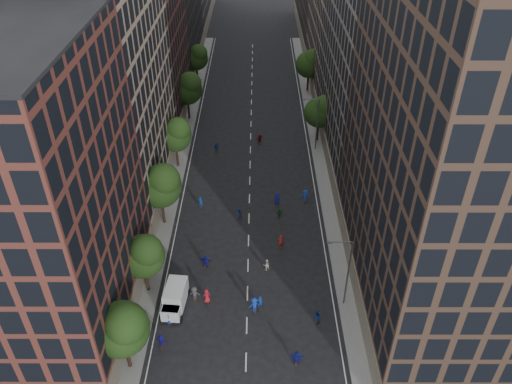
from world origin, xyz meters
TOP-DOWN VIEW (x-y plane):
  - ground at (0.00, 40.00)m, footprint 240.00×240.00m
  - sidewalk_left at (-12.00, 47.50)m, footprint 4.00×105.00m
  - sidewalk_right at (12.00, 47.50)m, footprint 4.00×105.00m
  - bldg_left_a at (-19.00, 11.00)m, footprint 14.00×22.00m
  - bldg_left_b at (-19.00, 35.00)m, footprint 14.00×26.00m
  - bldg_left_c at (-19.00, 58.00)m, footprint 14.00×20.00m
  - bldg_right_a at (19.00, 15.00)m, footprint 14.00×30.00m
  - bldg_right_b at (19.00, 44.00)m, footprint 14.00×28.00m
  - tree_left_0 at (-11.01, 3.85)m, footprint 5.20×5.20m
  - tree_left_1 at (-11.02, 13.86)m, footprint 4.80×4.80m
  - tree_left_2 at (-10.99, 25.83)m, footprint 5.60×5.60m
  - tree_left_3 at (-11.02, 39.85)m, footprint 5.00×5.00m
  - tree_left_4 at (-11.00, 55.84)m, footprint 5.40×5.40m
  - tree_left_5 at (-11.02, 71.86)m, footprint 4.80×4.80m
  - tree_right_a at (11.38, 47.85)m, footprint 5.00×5.00m
  - tree_right_b at (11.39, 67.85)m, footprint 5.20×5.20m
  - streetlamp_near at (10.37, 12.00)m, footprint 2.64×0.22m
  - streetlamp_far at (10.37, 45.00)m, footprint 2.64×0.22m
  - cargo_van at (-7.79, 11.58)m, footprint 2.67×4.95m
  - skater_0 at (-8.14, 9.26)m, footprint 0.78×0.52m
  - skater_1 at (1.40, 11.36)m, footprint 0.72×0.55m
  - skater_2 at (7.38, 9.53)m, footprint 0.94×0.86m
  - skater_3 at (0.80, 10.93)m, footprint 1.38×1.01m
  - skater_4 at (-8.50, 6.36)m, footprint 0.99×0.43m
  - skater_5 at (4.91, 4.41)m, footprint 1.51×0.60m
  - skater_6 at (-4.41, 12.23)m, footprint 1.02×0.82m
  - skater_7 at (4.04, 21.28)m, footprint 0.77×0.61m
  - skater_8 at (2.19, 17.22)m, footprint 0.93×0.85m
  - skater_9 at (-5.79, 12.63)m, footprint 1.14×0.69m
  - skater_10 at (4.07, 26.89)m, footprint 1.06×0.62m
  - skater_11 at (-5.08, 17.80)m, footprint 1.56×0.90m
  - skater_12 at (3.87, 30.40)m, footprint 0.82×0.54m
  - skater_13 at (-6.70, 29.43)m, footprint 0.72×0.56m
  - skater_14 at (-1.33, 27.10)m, footprint 0.87×0.76m
  - skater_15 at (7.81, 30.92)m, footprint 1.27×0.86m
  - skater_16 at (-5.47, 44.25)m, footprint 1.04×0.67m
  - skater_17 at (1.49, 46.99)m, footprint 1.62×1.10m

SIDE VIEW (x-z plane):
  - ground at x=0.00m, z-range 0.00..0.00m
  - sidewalk_left at x=-12.00m, z-range 0.00..0.15m
  - sidewalk_right at x=12.00m, z-range 0.00..0.15m
  - skater_14 at x=-1.33m, z-range 0.00..1.50m
  - skater_8 at x=2.19m, z-range 0.00..1.56m
  - skater_0 at x=-8.14m, z-range 0.00..1.56m
  - skater_2 at x=7.38m, z-range 0.00..1.57m
  - skater_5 at x=4.91m, z-range 0.00..1.59m
  - skater_11 at x=-5.08m, z-range 0.00..1.60m
  - skater_16 at x=-5.47m, z-range 0.00..1.64m
  - skater_12 at x=3.87m, z-range 0.00..1.67m
  - skater_17 at x=1.49m, z-range 0.00..1.67m
  - skater_4 at x=-8.50m, z-range 0.00..1.68m
  - skater_10 at x=4.07m, z-range 0.00..1.70m
  - skater_13 at x=-6.70m, z-range 0.00..1.73m
  - skater_9 at x=-5.79m, z-range 0.00..1.74m
  - skater_1 at x=1.40m, z-range 0.00..1.76m
  - skater_6 at x=-4.41m, z-range 0.00..1.81m
  - skater_15 at x=7.81m, z-range 0.00..1.82m
  - skater_7 at x=4.04m, z-range 0.00..1.87m
  - skater_3 at x=0.80m, z-range 0.00..1.91m
  - cargo_van at x=-7.79m, z-range 0.07..2.61m
  - streetlamp_near at x=10.37m, z-range 0.64..9.70m
  - streetlamp_far at x=10.37m, z-range 0.64..9.70m
  - tree_left_1 at x=-11.02m, z-range 1.45..9.66m
  - tree_right_a at x=11.38m, z-range 1.43..9.83m
  - tree_left_5 at x=-11.02m, z-range 1.51..9.84m
  - tree_left_3 at x=-11.02m, z-range 1.53..10.11m
  - tree_left_0 at x=-11.01m, z-range 1.54..10.37m
  - tree_right_b at x=11.39m, z-range 1.54..10.37m
  - tree_left_4 at x=-11.00m, z-range 1.56..10.63m
  - tree_left_2 at x=-10.99m, z-range 1.63..11.08m
  - bldg_left_c at x=-19.00m, z-range 0.00..28.00m
  - bldg_left_a at x=-19.00m, z-range 0.00..30.00m
  - bldg_right_b at x=19.00m, z-range 0.00..33.00m
  - bldg_left_b at x=-19.00m, z-range 0.00..34.00m
  - bldg_right_a at x=19.00m, z-range 0.00..36.00m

